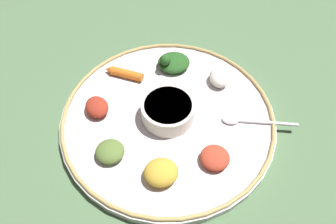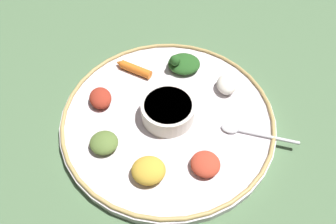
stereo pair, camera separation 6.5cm
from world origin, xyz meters
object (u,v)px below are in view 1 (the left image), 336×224
Objects in this scene: greens_pile at (172,62)px; spoon at (247,121)px; center_bowl at (168,110)px; carrot_near_spoon at (124,73)px.

spoon is at bearing -40.97° from greens_pile.
center_bowl is at bearing -179.89° from spoon.
spoon is (0.16, 0.00, -0.02)m from center_bowl.
greens_pile is 0.11m from carrot_near_spoon.
greens_pile is 0.93× the size of carrot_near_spoon.
carrot_near_spoon is at bearing 136.38° from center_bowl.
greens_pile reaches higher than center_bowl.
spoon is 1.65× the size of carrot_near_spoon.
spoon is 1.78× the size of greens_pile.
carrot_near_spoon is at bearing 159.06° from spoon.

